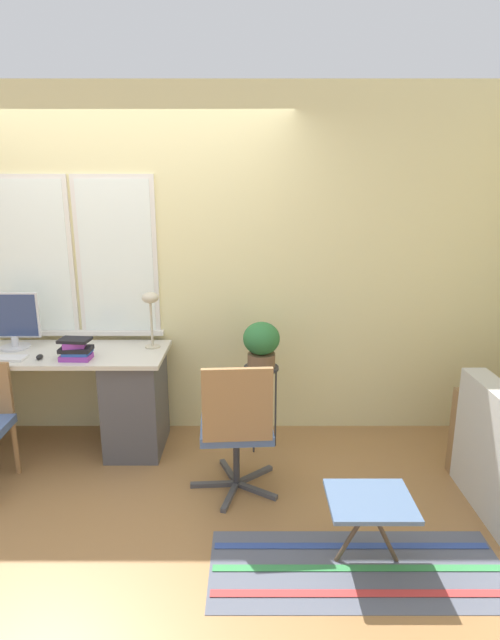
% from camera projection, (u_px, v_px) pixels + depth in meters
% --- Properties ---
extents(ground_plane, '(14.00, 14.00, 0.00)m').
position_uv_depth(ground_plane, '(122.00, 468.00, 3.57)').
color(ground_plane, '#9E7042').
extents(wall_back_with_window, '(9.00, 0.12, 2.70)m').
position_uv_depth(wall_back_with_window, '(131.00, 267.00, 3.90)').
color(wall_back_with_window, beige).
rests_on(wall_back_with_window, ground_plane).
extents(desk, '(2.08, 0.62, 0.78)m').
position_uv_depth(desk, '(31.00, 397.00, 3.77)').
color(desk, beige).
rests_on(desk, ground_plane).
extents(monitor, '(0.40, 0.22, 0.43)m').
position_uv_depth(monitor, '(14.00, 321.00, 3.71)').
color(monitor, silver).
rests_on(monitor, desk).
extents(keyboard, '(0.37, 0.12, 0.02)m').
position_uv_depth(keyboard, '(0.00, 358.00, 3.51)').
color(keyboard, silver).
rests_on(keyboard, desk).
extents(mouse, '(0.04, 0.07, 0.04)m').
position_uv_depth(mouse, '(40.00, 357.00, 3.51)').
color(mouse, black).
rests_on(mouse, desk).
extents(desk_lamp, '(0.13, 0.13, 0.43)m').
position_uv_depth(desk_lamp, '(151.00, 304.00, 3.70)').
color(desk_lamp, '#BCB299').
rests_on(desk_lamp, desk).
extents(book_stack, '(0.22, 0.17, 0.15)m').
position_uv_depth(book_stack, '(77.00, 349.00, 3.50)').
color(book_stack, purple).
rests_on(book_stack, desk).
extents(office_chair_swivel, '(0.58, 0.60, 0.92)m').
position_uv_depth(office_chair_swivel, '(237.00, 426.00, 3.17)').
color(office_chair_swivel, '#47474C').
rests_on(office_chair_swivel, ground_plane).
extents(plant_stand, '(0.26, 0.26, 0.65)m').
position_uv_depth(plant_stand, '(262.00, 377.00, 3.75)').
color(plant_stand, '#333338').
rests_on(plant_stand, ground_plane).
extents(potted_plant, '(0.27, 0.27, 0.34)m').
position_uv_depth(potted_plant, '(262.00, 343.00, 3.68)').
color(potted_plant, brown).
rests_on(potted_plant, plant_stand).
extents(floor_rug_striped, '(1.56, 0.59, 0.01)m').
position_uv_depth(floor_rug_striped, '(358.00, 569.00, 2.62)').
color(floor_rug_striped, '#565B6B').
rests_on(floor_rug_striped, ground_plane).
extents(folding_stool, '(0.44, 0.37, 0.39)m').
position_uv_depth(folding_stool, '(371.00, 504.00, 2.59)').
color(folding_stool, slate).
rests_on(folding_stool, ground_plane).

